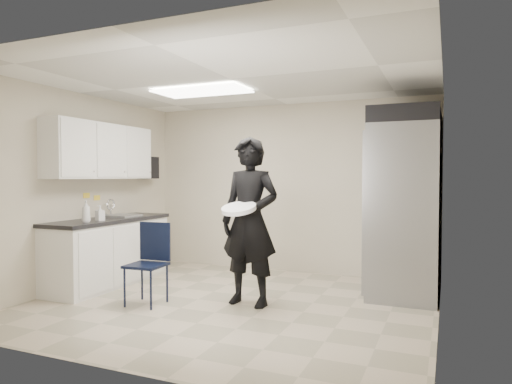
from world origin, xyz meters
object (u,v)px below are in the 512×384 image
at_px(folding_chair, 146,265).
at_px(man_tuxedo, 250,221).
at_px(lower_counter, 109,253).
at_px(commercial_fridge, 406,211).

xyz_separation_m(folding_chair, man_tuxedo, (1.10, 0.47, 0.51)).
height_order(folding_chair, man_tuxedo, man_tuxedo).
relative_size(lower_counter, man_tuxedo, 0.98).
height_order(commercial_fridge, folding_chair, commercial_fridge).
distance_m(commercial_fridge, man_tuxedo, 2.03).
relative_size(commercial_fridge, folding_chair, 2.30).
height_order(commercial_fridge, man_tuxedo, commercial_fridge).
xyz_separation_m(lower_counter, folding_chair, (1.07, -0.62, 0.03)).
height_order(lower_counter, man_tuxedo, man_tuxedo).
height_order(lower_counter, commercial_fridge, commercial_fridge).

